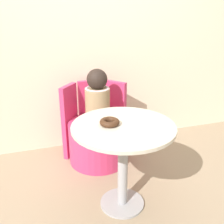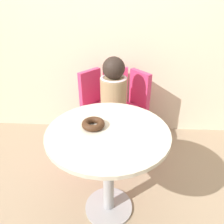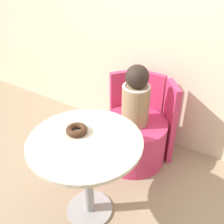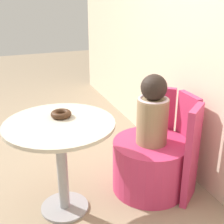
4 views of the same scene
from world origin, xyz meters
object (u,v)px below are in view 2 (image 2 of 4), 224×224
tub_chair (113,132)px  child_figure (114,89)px  donut (93,124)px  round_table (108,150)px

tub_chair → child_figure: 0.47m
tub_chair → donut: (-0.09, -0.67, 0.51)m
child_figure → donut: 0.68m
child_figure → donut: (-0.09, -0.67, 0.04)m
tub_chair → child_figure: bearing=-100.6°
round_table → donut: 0.20m
child_figure → donut: bearing=-97.5°
tub_chair → child_figure: (-0.00, -0.00, 0.47)m
tub_chair → child_figure: size_ratio=1.10×
round_table → child_figure: size_ratio=1.39×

